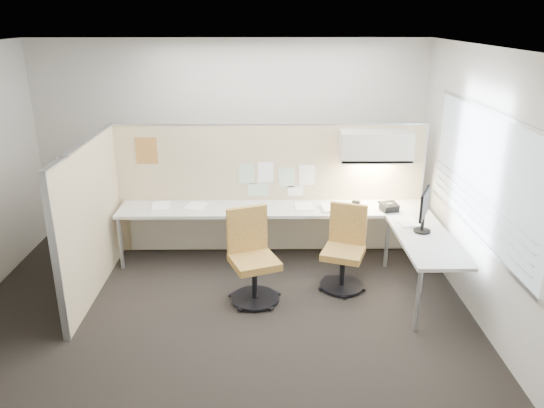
{
  "coord_description": "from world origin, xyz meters",
  "views": [
    {
      "loc": [
        0.51,
        -5.17,
        3.1
      ],
      "look_at": [
        0.58,
        0.8,
        0.95
      ],
      "focal_mm": 35.0,
      "sensor_mm": 36.0,
      "label": 1
    }
  ],
  "objects_px": {
    "chair_left": "(252,259)",
    "monitor": "(424,208)",
    "phone": "(389,207)",
    "chair_right": "(344,251)",
    "desk": "(299,221)"
  },
  "relations": [
    {
      "from": "chair_left",
      "to": "chair_right",
      "type": "relative_size",
      "value": 1.07
    },
    {
      "from": "chair_right",
      "to": "desk",
      "type": "bearing_deg",
      "value": 149.78
    },
    {
      "from": "desk",
      "to": "chair_right",
      "type": "height_order",
      "value": "chair_right"
    },
    {
      "from": "chair_left",
      "to": "chair_right",
      "type": "xyz_separation_m",
      "value": [
        1.09,
        0.29,
        -0.03
      ]
    },
    {
      "from": "chair_left",
      "to": "phone",
      "type": "distance_m",
      "value": 1.97
    },
    {
      "from": "chair_right",
      "to": "phone",
      "type": "bearing_deg",
      "value": 64.08
    },
    {
      "from": "chair_right",
      "to": "phone",
      "type": "height_order",
      "value": "chair_right"
    },
    {
      "from": "desk",
      "to": "phone",
      "type": "xyz_separation_m",
      "value": [
        1.14,
        0.01,
        0.18
      ]
    },
    {
      "from": "chair_left",
      "to": "monitor",
      "type": "height_order",
      "value": "monitor"
    },
    {
      "from": "monitor",
      "to": "phone",
      "type": "relative_size",
      "value": 1.97
    },
    {
      "from": "monitor",
      "to": "phone",
      "type": "height_order",
      "value": "monitor"
    },
    {
      "from": "phone",
      "to": "chair_left",
      "type": "bearing_deg",
      "value": -168.12
    },
    {
      "from": "chair_left",
      "to": "phone",
      "type": "height_order",
      "value": "chair_left"
    },
    {
      "from": "desk",
      "to": "chair_right",
      "type": "xyz_separation_m",
      "value": [
        0.5,
        -0.6,
        -0.14
      ]
    },
    {
      "from": "monitor",
      "to": "phone",
      "type": "distance_m",
      "value": 0.77
    }
  ]
}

